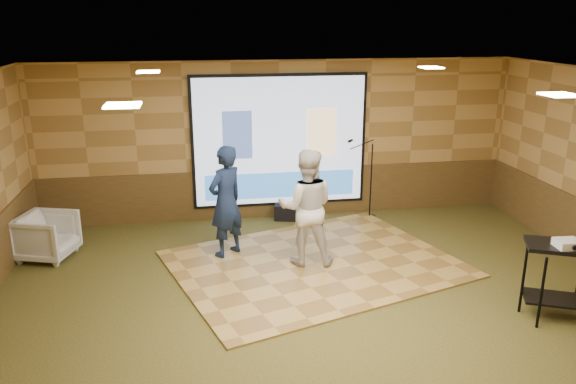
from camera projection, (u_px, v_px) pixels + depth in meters
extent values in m
plane|color=#2B3518|center=(317.00, 299.00, 7.78)|extent=(9.00, 9.00, 0.00)
cube|color=#AF8749|center=(279.00, 141.00, 10.63)|extent=(9.00, 0.04, 3.00)
cube|color=#AF8749|center=(424.00, 343.00, 4.04)|extent=(9.00, 0.04, 3.00)
cube|color=white|center=(321.00, 80.00, 6.88)|extent=(9.00, 7.00, 0.04)
cube|color=#493418|center=(280.00, 192.00, 10.92)|extent=(9.00, 0.04, 0.95)
cube|color=black|center=(280.00, 141.00, 10.58)|extent=(3.32, 0.03, 2.52)
cube|color=silver|center=(280.00, 141.00, 10.55)|extent=(3.20, 0.02, 2.40)
cube|color=#3A4B7F|center=(237.00, 135.00, 10.37)|extent=(0.55, 0.01, 0.90)
cube|color=#F3C88D|center=(322.00, 132.00, 10.62)|extent=(0.55, 0.01, 0.90)
cube|color=#3677CA|center=(280.00, 185.00, 10.79)|extent=(2.88, 0.01, 0.50)
cube|color=#FBEABC|center=(148.00, 72.00, 8.24)|extent=(0.32, 0.32, 0.02)
cube|color=#FBEABC|center=(431.00, 68.00, 8.93)|extent=(0.32, 0.32, 0.02)
cube|color=#FBEABC|center=(123.00, 105.00, 5.14)|extent=(0.32, 0.32, 0.02)
cube|color=#FBEABC|center=(560.00, 95.00, 5.82)|extent=(0.32, 0.32, 0.02)
cube|color=#AA833E|center=(315.00, 264.00, 8.86)|extent=(5.02, 4.37, 0.03)
imported|color=#14213F|center=(226.00, 201.00, 8.92)|extent=(0.79, 0.76, 1.81)
imported|color=beige|center=(306.00, 207.00, 8.61)|extent=(1.00, 0.84, 1.83)
cylinder|color=black|center=(542.00, 293.00, 6.93)|extent=(0.04, 0.04, 0.96)
cylinder|color=black|center=(523.00, 279.00, 7.31)|extent=(0.04, 0.04, 0.96)
cube|color=black|center=(567.00, 247.00, 7.03)|extent=(0.96, 0.50, 0.05)
cube|color=black|center=(559.00, 299.00, 7.25)|extent=(0.86, 0.45, 0.03)
cube|color=silver|center=(568.00, 244.00, 6.94)|extent=(0.31, 0.26, 0.10)
cylinder|color=black|center=(369.00, 216.00, 10.97)|extent=(0.25, 0.25, 0.02)
cylinder|color=black|center=(371.00, 181.00, 10.76)|extent=(0.02, 0.02, 1.45)
cylinder|color=black|center=(362.00, 145.00, 10.51)|extent=(0.46, 0.02, 0.18)
cylinder|color=black|center=(350.00, 141.00, 10.45)|extent=(0.11, 0.05, 0.08)
imported|color=gray|center=(47.00, 236.00, 9.01)|extent=(1.01, 1.00, 0.74)
cube|color=black|center=(287.00, 212.00, 10.81)|extent=(0.54, 0.42, 0.30)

